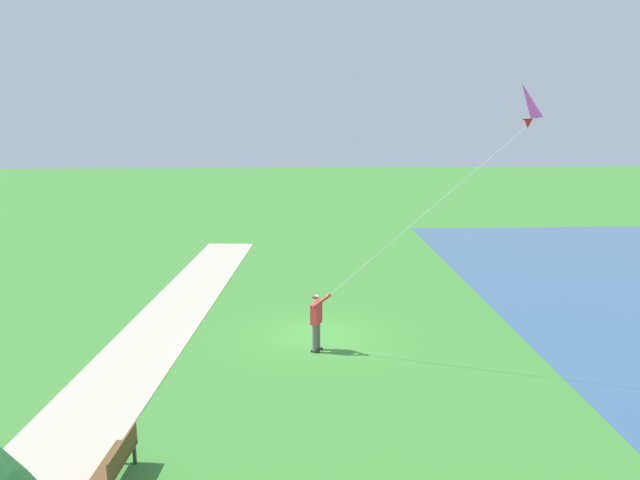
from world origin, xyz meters
The scene contains 5 objects.
ground_plane centered at (0.00, 0.00, 0.00)m, with size 120.00×120.00×0.00m, color #3D7F33.
walkway_path centered at (5.45, 2.00, 0.01)m, with size 2.40×32.00×0.02m, color #B7AD99.
person_kite_flyer centered at (0.16, 1.20, 1.05)m, with size 0.63×0.51×1.83m.
flying_kite centered at (-4.61, 3.55, 7.10)m, with size 5.06×3.04×5.87m.
park_bench_near_walkway centered at (4.20, 7.61, 0.51)m, with size 0.55×1.53×0.88m.
Camera 1 is at (0.79, 18.13, 6.95)m, focal length 34.01 mm.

